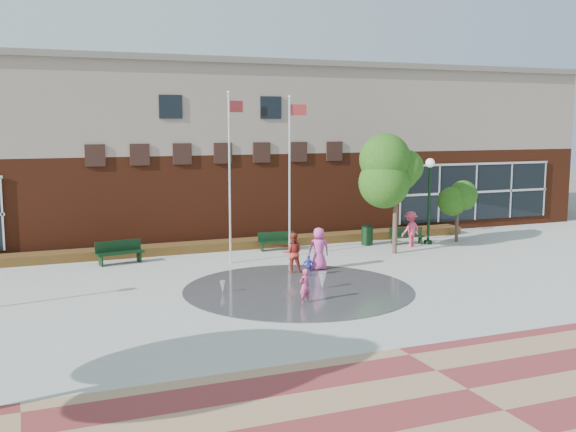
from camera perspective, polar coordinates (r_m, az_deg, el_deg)
name	(u,v)px	position (r m, az deg, el deg)	size (l,w,h in m)	color
ground	(334,311)	(22.08, 3.93, -8.03)	(120.00, 120.00, 0.00)	#666056
plaza_concrete	(288,284)	(25.62, 0.00, -5.76)	(46.00, 18.00, 0.01)	#A8A8A0
paver_band	(468,390)	(16.41, 14.98, -14.02)	(46.00, 6.00, 0.01)	maroon
splash_pad	(298,290)	(24.72, 0.87, -6.27)	(8.40, 8.40, 0.01)	#383A3D
library_building	(197,148)	(37.76, -7.71, 5.69)	(44.40, 10.40, 9.20)	#582211
flower_bed	(229,249)	(32.63, -5.01, -2.82)	(26.00, 1.20, 0.40)	maroon
flagpole_left	(230,169)	(28.84, -4.92, 4.01)	(0.80, 0.40, 7.39)	white
flagpole_right	(290,166)	(31.30, 0.21, 4.30)	(0.90, 0.15, 7.31)	white
lamp_right	(429,191)	(34.28, 11.88, 2.08)	(0.46, 0.46, 4.31)	black
bench_left	(120,257)	(29.93, -14.04, -3.37)	(2.08, 0.88, 1.01)	black
bench_mid	(277,245)	(32.11, -0.95, -2.45)	(1.81, 0.71, 0.89)	black
bench_right	(407,239)	(34.19, 10.01, -1.95)	(1.76, 0.82, 0.85)	black
trash_can	(367,235)	(33.71, 6.72, -1.63)	(0.61, 0.61, 0.99)	black
tree_mid	(396,170)	(31.29, 9.15, 3.82)	(3.16, 3.16, 5.33)	#433028
tree_small_right	(458,196)	(35.19, 14.18, 1.67)	(1.91, 1.91, 3.26)	#433028
water_jet_a	(322,290)	(24.80, 2.91, -6.24)	(0.32, 0.32, 0.62)	white
water_jet_b	(223,294)	(24.27, -5.55, -6.58)	(0.20, 0.20, 0.45)	white
child_splash	(305,286)	(22.78, 1.43, -5.95)	(0.44, 0.29, 1.20)	#CF4278
adult_red	(293,253)	(27.28, 0.41, -3.14)	(0.81, 0.63, 1.66)	#AD3126
adult_pink	(319,249)	(27.78, 2.62, -2.81)	(0.88, 0.57, 1.79)	#DA479B
child_blue	(309,266)	(26.69, 1.77, -4.25)	(0.51, 0.21, 0.87)	#3839C1
person_bench	(411,229)	(33.45, 10.34, -1.12)	(1.14, 0.66, 1.77)	#E64364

